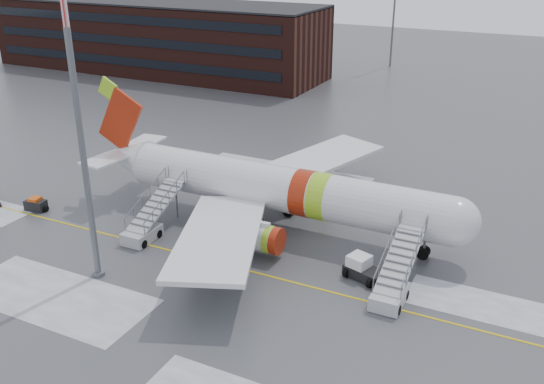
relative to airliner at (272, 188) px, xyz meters
The scene contains 8 objects.
ground 7.91m from the airliner, 109.66° to the right, with size 260.00×260.00×0.00m, color #494C4F.
airliner is the anchor object (origin of this frame).
airstair_fwd 14.18m from the airliner, 27.86° to the right, with size 2.05×7.70×3.48m.
airstair_aft 10.74m from the airliner, 141.41° to the right, with size 2.05×7.70×3.48m.
pushback_tug 11.14m from the airliner, 26.64° to the right, with size 3.21×2.76×1.65m.
baggage_tractor 21.73m from the airliner, 161.68° to the right, with size 2.42×1.32×1.22m.
light_mast_near 17.29m from the airliner, 120.36° to the right, with size 1.20×1.20×22.33m.
terminal_building 67.71m from the airliner, 134.48° to the left, with size 62.00×16.11×12.30m.
Camera 1 is at (23.10, -35.09, 22.87)m, focal length 40.00 mm.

